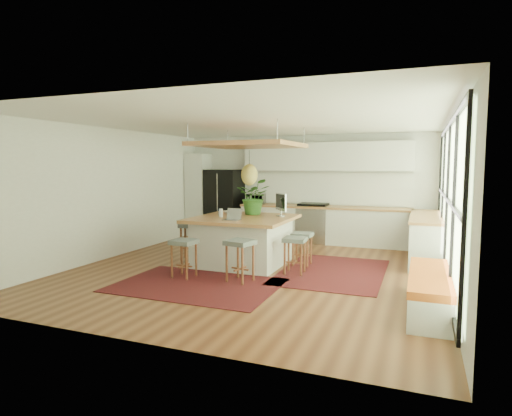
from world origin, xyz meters
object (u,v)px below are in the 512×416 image
at_px(fridge, 224,203).
at_px(stool_near_right, 240,261).
at_px(stool_left_side, 192,243).
at_px(laptop, 231,214).
at_px(monitor, 281,203).
at_px(stool_right_back, 302,247).
at_px(island, 243,241).
at_px(island_plant, 254,201).
at_px(stool_right_front, 295,254).
at_px(microwave, 256,198).
at_px(stool_near_left, 184,257).

xyz_separation_m(fridge, stool_near_right, (2.21, -4.03, -0.57)).
bearing_deg(stool_left_side, stool_near_right, -36.36).
xyz_separation_m(laptop, monitor, (0.64, 0.95, 0.14)).
bearing_deg(monitor, stool_right_back, 38.16).
bearing_deg(stool_near_right, fridge, 118.72).
distance_m(island, stool_right_back, 1.15).
relative_size(stool_near_right, stool_left_side, 0.91).
xyz_separation_m(fridge, laptop, (1.75, -3.37, 0.12)).
distance_m(stool_near_right, stool_left_side, 1.98).
xyz_separation_m(stool_near_right, monitor, (0.19, 1.61, 0.83)).
bearing_deg(island_plant, island, -96.96).
bearing_deg(stool_right_front, island_plant, 142.89).
bearing_deg(island, laptop, -89.91).
relative_size(monitor, microwave, 1.03).
height_order(stool_left_side, microwave, microwave).
bearing_deg(island_plant, stool_near_right, -76.54).
relative_size(island, stool_near_left, 2.81).
relative_size(island, monitor, 3.75).
bearing_deg(microwave, stool_left_side, -106.28).
relative_size(stool_right_front, stool_left_side, 0.85).
distance_m(stool_right_front, laptop, 1.36).
relative_size(fridge, island_plant, 2.47).
distance_m(island, microwave, 3.03).
relative_size(monitor, island_plant, 0.67).
bearing_deg(microwave, fridge, 170.94).
height_order(stool_near_left, laptop, laptop).
relative_size(stool_near_left, stool_left_side, 0.86).
relative_size(microwave, island_plant, 0.65).
height_order(stool_near_left, stool_right_back, stool_near_left).
bearing_deg(stool_right_back, stool_left_side, -171.41).
bearing_deg(stool_near_left, stool_left_side, 114.56).
bearing_deg(stool_left_side, microwave, 84.06).
distance_m(fridge, monitor, 3.42).
xyz_separation_m(island, laptop, (0.00, -0.54, 0.58)).
relative_size(island, stool_near_right, 2.63).
bearing_deg(microwave, monitor, -69.13).
height_order(stool_right_back, island_plant, island_plant).
bearing_deg(stool_near_right, microwave, 107.72).
relative_size(stool_near_left, microwave, 1.38).
bearing_deg(monitor, stool_right_front, -6.69).
bearing_deg(stool_right_front, monitor, 123.66).
bearing_deg(stool_near_left, island, 66.89).
bearing_deg(laptop, microwave, 109.93).
xyz_separation_m(stool_near_left, microwave, (-0.28, 4.15, 0.73)).
height_order(fridge, stool_left_side, fridge).
bearing_deg(stool_left_side, monitor, 13.69).
bearing_deg(island_plant, stool_right_back, -8.44).
xyz_separation_m(laptop, island_plant, (0.06, 1.01, 0.17)).
bearing_deg(stool_near_right, island_plant, 103.46).
height_order(island, monitor, monitor).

